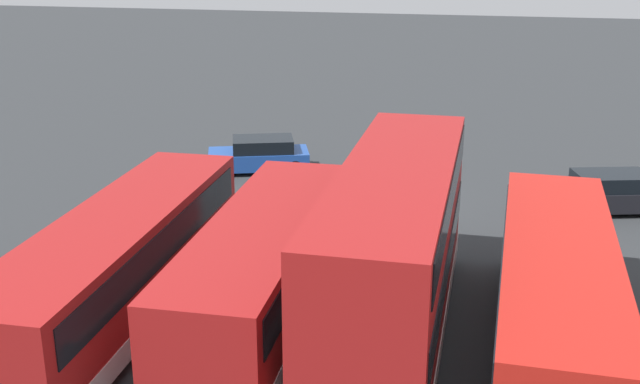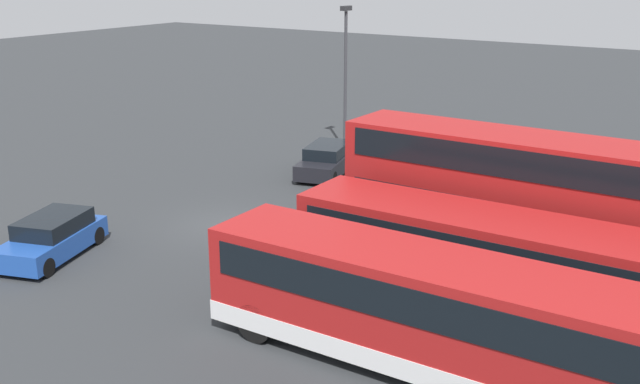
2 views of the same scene
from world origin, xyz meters
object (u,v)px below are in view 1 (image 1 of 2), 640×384
at_px(car_small_green, 607,193).
at_px(car_hatchback_silver, 260,155).
at_px(bus_single_deck_fourth, 120,263).
at_px(bus_double_decker_second, 394,250).
at_px(bus_single_deck_third, 264,269).
at_px(bus_single_deck_near_end, 556,298).

bearing_deg(car_small_green, car_hatchback_silver, -9.19).
height_order(bus_single_deck_fourth, car_hatchback_silver, bus_single_deck_fourth).
relative_size(bus_double_decker_second, bus_single_deck_third, 1.08).
relative_size(bus_single_deck_fourth, car_small_green, 2.50).
relative_size(bus_single_deck_near_end, bus_single_deck_fourth, 0.97).
relative_size(car_hatchback_silver, car_small_green, 0.97).
bearing_deg(bus_single_deck_fourth, bus_single_deck_near_end, -178.64).
bearing_deg(bus_single_deck_near_end, bus_single_deck_fourth, 1.36).
distance_m(bus_single_deck_fourth, car_small_green, 17.74).
bearing_deg(bus_single_deck_fourth, car_small_green, -139.20).
distance_m(bus_single_deck_third, car_small_green, 14.79).
bearing_deg(bus_double_decker_second, bus_single_deck_near_end, 178.17).
distance_m(bus_single_deck_third, bus_single_deck_fourth, 3.74).
height_order(bus_double_decker_second, bus_single_deck_third, bus_double_decker_second).
height_order(car_hatchback_silver, car_small_green, same).
relative_size(bus_double_decker_second, car_small_green, 2.39).
xyz_separation_m(bus_single_deck_near_end, bus_double_decker_second, (3.81, -0.12, 0.83)).
bearing_deg(car_small_green, bus_single_deck_fourth, 40.80).
height_order(bus_single_deck_near_end, car_small_green, bus_single_deck_near_end).
bearing_deg(bus_single_deck_third, car_hatchback_silver, -73.19).
bearing_deg(car_small_green, bus_single_deck_near_end, 77.11).
bearing_deg(bus_single_deck_near_end, car_hatchback_silver, -50.56).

